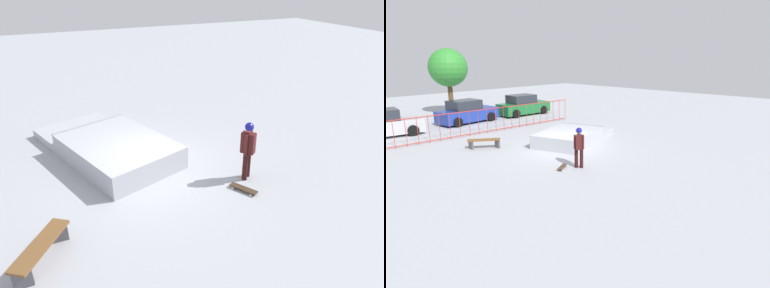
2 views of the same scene
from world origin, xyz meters
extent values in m
plane|color=#A8AAB2|center=(0.00, 0.00, 0.00)|extent=(60.00, 60.00, 0.00)
cube|color=#B0B3BB|center=(1.22, 0.69, 0.35)|extent=(4.24, 3.61, 0.70)
cube|color=#B0B3BB|center=(3.78, 1.55, 0.15)|extent=(2.53, 3.04, 0.30)
cylinder|color=gray|center=(2.93, 1.26, 0.70)|extent=(0.90, 2.49, 0.08)
cylinder|color=black|center=(-1.35, -2.32, 0.41)|extent=(0.15, 0.15, 0.82)
cylinder|color=black|center=(-1.22, -2.49, 0.41)|extent=(0.15, 0.15, 0.82)
cube|color=#4C1919|center=(-1.28, -2.40, 1.12)|extent=(0.44, 0.40, 0.60)
cylinder|color=#4C1919|center=(-1.39, -2.26, 1.12)|extent=(0.09, 0.09, 0.60)
cylinder|color=#4C1919|center=(-1.18, -2.55, 1.12)|extent=(0.09, 0.09, 0.60)
sphere|color=tan|center=(-1.28, -2.40, 1.57)|extent=(0.22, 0.22, 0.22)
sphere|color=navy|center=(-1.28, -2.40, 1.60)|extent=(0.25, 0.25, 0.25)
cube|color=#3F2D1E|center=(-1.85, -1.98, 0.08)|extent=(0.80, 0.55, 0.02)
cylinder|color=silver|center=(-1.66, -1.75, 0.03)|extent=(0.06, 0.05, 0.06)
cylinder|color=silver|center=(-1.55, -1.95, 0.03)|extent=(0.06, 0.05, 0.06)
cylinder|color=silver|center=(-2.15, -2.01, 0.03)|extent=(0.06, 0.05, 0.06)
cylinder|color=silver|center=(-2.04, -2.21, 0.03)|extent=(0.06, 0.05, 0.06)
cube|color=brown|center=(-2.39, 3.15, 0.45)|extent=(1.53, 1.26, 0.06)
cube|color=#4C4C51|center=(-1.87, 2.77, 0.21)|extent=(0.08, 0.36, 0.42)
cube|color=#4C4C51|center=(-2.92, 3.53, 0.21)|extent=(0.08, 0.36, 0.42)
camera|label=1|loc=(-8.58, 2.62, 5.36)|focal=32.82mm
camera|label=2|loc=(-11.00, -11.47, 4.56)|focal=31.05mm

